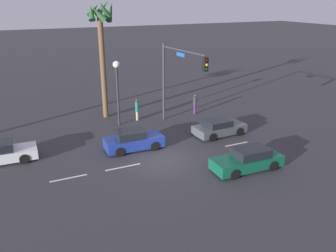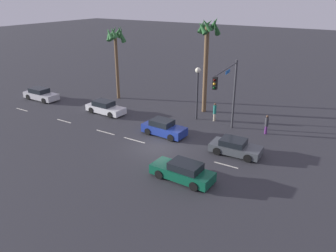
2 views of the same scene
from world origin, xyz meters
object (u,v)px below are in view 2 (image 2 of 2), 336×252
object	(u,v)px
car_4	(164,128)
pedestrian_0	(215,111)
pedestrian_1	(267,124)
traffic_signal	(229,87)
car_0	(105,108)
streetlamp	(198,83)
car_1	(41,94)
car_3	(183,171)
palm_tree_1	(116,42)
car_2	(235,147)
palm_tree_0	(207,45)

from	to	relation	value
car_4	pedestrian_0	xyz separation A→B (m)	(2.42, 5.69, 0.36)
pedestrian_1	traffic_signal	bearing A→B (deg)	-143.45
car_0	streetlamp	size ratio (longest dim) A/B	0.84
car_1	car_3	world-z (taller)	car_1
traffic_signal	palm_tree_1	world-z (taller)	palm_tree_1
pedestrian_0	palm_tree_1	distance (m)	14.48
traffic_signal	streetlamp	distance (m)	4.80
traffic_signal	pedestrian_1	distance (m)	5.12
car_1	pedestrian_1	size ratio (longest dim) A/B	2.50
car_2	pedestrian_1	world-z (taller)	pedestrian_1
pedestrian_0	palm_tree_0	distance (m)	6.79
pedestrian_0	palm_tree_1	size ratio (longest dim) A/B	0.22
car_3	pedestrian_1	world-z (taller)	pedestrian_1
car_3	pedestrian_0	size ratio (longest dim) A/B	2.40
car_2	palm_tree_0	xyz separation A→B (m)	(-6.62, 8.02, 6.53)
car_0	car_4	size ratio (longest dim) A/B	1.09
traffic_signal	pedestrian_1	size ratio (longest dim) A/B	3.59
car_0	car_1	bearing A→B (deg)	-177.73
car_2	streetlamp	bearing A→B (deg)	138.99
car_4	traffic_signal	bearing A→B (deg)	31.18
car_3	pedestrian_1	bearing A→B (deg)	77.35
car_3	streetlamp	xyz separation A→B (m)	(-4.68, 11.11, 3.17)
car_3	pedestrian_0	xyz separation A→B (m)	(-2.90, 11.58, 0.39)
streetlamp	pedestrian_0	distance (m)	3.34
car_1	streetlamp	distance (m)	19.68
traffic_signal	palm_tree_0	world-z (taller)	palm_tree_0
streetlamp	palm_tree_0	size ratio (longest dim) A/B	0.54
car_0	pedestrian_1	distance (m)	16.64
car_1	pedestrian_1	bearing A→B (deg)	8.39
traffic_signal	palm_tree_1	xyz separation A→B (m)	(-15.62, 3.81, 2.32)
car_1	streetlamp	world-z (taller)	streetlamp
palm_tree_1	car_4	bearing A→B (deg)	-31.78
car_0	pedestrian_0	distance (m)	11.62
pedestrian_1	palm_tree_1	distance (m)	19.57
car_2	palm_tree_0	world-z (taller)	palm_tree_0
car_0	pedestrian_1	bearing A→B (deg)	12.03
car_0	car_3	bearing A→B (deg)	-28.69
palm_tree_1	traffic_signal	bearing A→B (deg)	-13.71
car_1	pedestrian_1	world-z (taller)	pedestrian_1
car_0	traffic_signal	xyz separation A→B (m)	(13.27, 1.24, 3.84)
traffic_signal	pedestrian_1	xyz separation A→B (m)	(3.01, 2.23, -3.49)
car_1	traffic_signal	size ratio (longest dim) A/B	0.70
car_2	traffic_signal	world-z (taller)	traffic_signal
pedestrian_1	streetlamp	bearing A→B (deg)	179.23
streetlamp	car_1	bearing A→B (deg)	-168.25
pedestrian_0	car_4	bearing A→B (deg)	-113.06
car_0	traffic_signal	world-z (taller)	traffic_signal
pedestrian_0	pedestrian_1	distance (m)	5.41
car_3	car_1	bearing A→B (deg)	163.20
car_2	car_3	bearing A→B (deg)	-105.68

